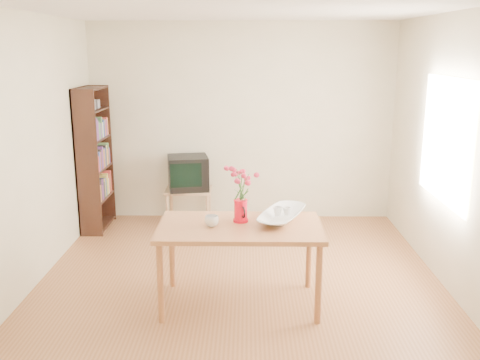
{
  "coord_description": "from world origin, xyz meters",
  "views": [
    {
      "loc": [
        0.07,
        -4.8,
        2.27
      ],
      "look_at": [
        0.0,
        0.3,
        1.0
      ],
      "focal_mm": 40.0,
      "sensor_mm": 36.0,
      "label": 1
    }
  ],
  "objects_px": {
    "pitcher": "(241,212)",
    "table": "(240,234)",
    "mug": "(212,221)",
    "television": "(188,172)",
    "bowl": "(282,196)"
  },
  "relations": [
    {
      "from": "bowl",
      "to": "television",
      "type": "distance_m",
      "value": 2.44
    },
    {
      "from": "pitcher",
      "to": "television",
      "type": "relative_size",
      "value": 0.36
    },
    {
      "from": "pitcher",
      "to": "mug",
      "type": "xyz_separation_m",
      "value": [
        -0.25,
        -0.14,
        -0.05
      ]
    },
    {
      "from": "table",
      "to": "pitcher",
      "type": "xyz_separation_m",
      "value": [
        0.01,
        0.11,
        0.17
      ]
    },
    {
      "from": "pitcher",
      "to": "mug",
      "type": "bearing_deg",
      "value": -168.45
    },
    {
      "from": "mug",
      "to": "television",
      "type": "relative_size",
      "value": 0.21
    },
    {
      "from": "pitcher",
      "to": "mug",
      "type": "distance_m",
      "value": 0.29
    },
    {
      "from": "pitcher",
      "to": "television",
      "type": "height_order",
      "value": "pitcher"
    },
    {
      "from": "mug",
      "to": "television",
      "type": "bearing_deg",
      "value": -93.78
    },
    {
      "from": "pitcher",
      "to": "bowl",
      "type": "relative_size",
      "value": 0.44
    },
    {
      "from": "pitcher",
      "to": "table",
      "type": "bearing_deg",
      "value": -110.88
    },
    {
      "from": "bowl",
      "to": "pitcher",
      "type": "bearing_deg",
      "value": -170.68
    },
    {
      "from": "pitcher",
      "to": "bowl",
      "type": "xyz_separation_m",
      "value": [
        0.37,
        0.06,
        0.13
      ]
    },
    {
      "from": "table",
      "to": "pitcher",
      "type": "distance_m",
      "value": 0.2
    },
    {
      "from": "table",
      "to": "mug",
      "type": "xyz_separation_m",
      "value": [
        -0.25,
        -0.03,
        0.13
      ]
    }
  ]
}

